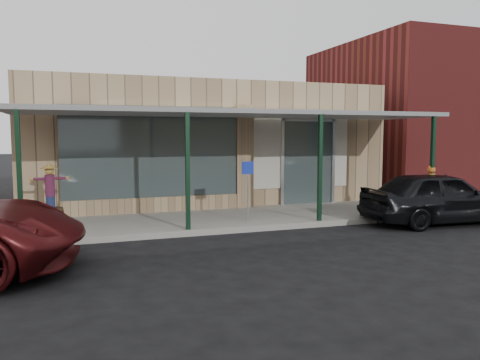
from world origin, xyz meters
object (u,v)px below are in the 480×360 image
object	(u,v)px
barrel_scarecrow	(51,203)
barrel_pumpkin	(388,200)
handicap_sign	(248,183)
parked_sedan	(439,197)

from	to	relation	value
barrel_scarecrow	barrel_pumpkin	bearing A→B (deg)	-27.65
barrel_scarecrow	barrel_pumpkin	size ratio (longest dim) A/B	1.86
barrel_scarecrow	handicap_sign	world-z (taller)	handicap_sign
handicap_sign	parked_sedan	distance (m)	5.32
barrel_scarecrow	handicap_sign	bearing A→B (deg)	-38.25
parked_sedan	barrel_scarecrow	bearing A→B (deg)	78.69
barrel_pumpkin	parked_sedan	distance (m)	1.87
parked_sedan	barrel_pumpkin	bearing A→B (deg)	12.44
barrel_scarecrow	barrel_pumpkin	distance (m)	9.84
parked_sedan	handicap_sign	bearing A→B (deg)	79.38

